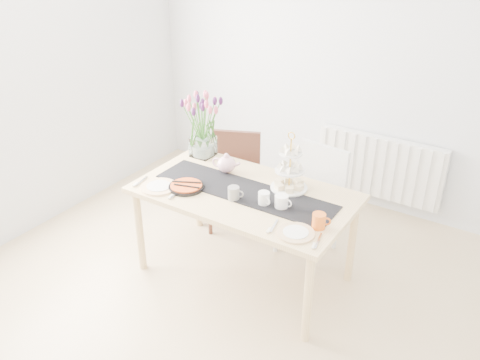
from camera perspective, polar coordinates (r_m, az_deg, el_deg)
The scene contains 16 objects.
room_shell at distance 3.00m, azimuth -5.70°, elevation 2.78°, with size 4.50×4.50×4.50m.
radiator at distance 4.95m, azimuth 15.31°, elevation 1.46°, with size 1.20×0.08×0.60m, color white.
dining_table at distance 3.77m, azimuth 0.47°, elevation -2.30°, with size 1.60×0.90×0.75m.
chair_brown at distance 4.55m, azimuth -0.57°, elevation 0.79°, with size 0.56×0.56×0.85m.
chair_white at distance 4.22m, azimuth 8.33°, elevation -1.34°, with size 0.50×0.50×0.90m.
table_runner at distance 3.73m, azimuth 0.48°, elevation -1.23°, with size 1.40×0.35×0.01m, color black.
tulip_vase at distance 4.16m, azimuth -4.30°, elevation 7.08°, with size 0.63×0.63×0.54m.
cake_stand at distance 3.72m, azimuth 5.58°, elevation 0.54°, with size 0.27×0.27×0.40m.
teapot at distance 3.97m, azimuth -1.53°, elevation 1.78°, with size 0.23×0.19×0.15m, color silver, non-canonical shape.
cream_jug at distance 3.51m, azimuth 4.67°, elevation -2.44°, with size 0.10×0.10×0.10m, color white.
tart_tin at distance 3.78m, azimuth -6.05°, elevation -0.75°, with size 0.26×0.26×0.03m.
mug_grey at distance 3.60m, azimuth -0.73°, elevation -1.50°, with size 0.08×0.08×0.10m, color slate.
mug_white at distance 3.54m, azimuth 2.69°, elevation -2.07°, with size 0.08×0.08×0.10m, color white.
mug_orange at distance 3.32m, azimuth 8.84°, elevation -4.56°, with size 0.09×0.09×0.10m, color orange.
plate_left at distance 3.82m, azimuth -9.11°, elevation -0.75°, with size 0.27×0.27×0.01m, color white.
plate_right at distance 3.27m, azimuth 6.27°, elevation -5.93°, with size 0.25×0.25×0.01m, color silver.
Camera 1 is at (1.71, -2.12, 2.56)m, focal length 38.00 mm.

